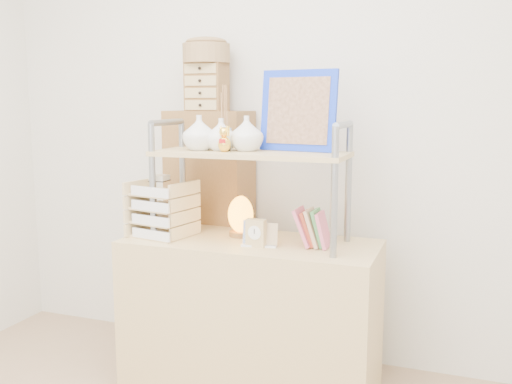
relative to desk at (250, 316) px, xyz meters
The scene contains 10 objects.
room_shell 1.55m from the desk, 90.00° to the right, with size 3.42×3.41×2.61m.
desk is the anchor object (origin of this frame).
cabinet 0.61m from the desk, 135.75° to the left, with size 0.45×0.24×1.35m, color brown.
hutch 0.82m from the desk, 150.72° to the left, with size 0.90×0.34×0.79m.
letter_tray 0.67m from the desk, behind, with size 0.29×0.28×0.30m.
salt_lamp 0.49m from the desk, 136.95° to the left, with size 0.13×0.12×0.20m.
desk_clock 0.45m from the desk, 56.04° to the right, with size 0.09×0.05×0.13m.
postcard_stand 0.42m from the desk, 46.52° to the right, with size 0.17×0.07×0.12m.
drawer_chest 1.21m from the desk, 137.52° to the left, with size 0.20×0.16×0.25m.
woven_basket 1.38m from the desk, 137.34° to the left, with size 0.25×0.25×0.10m, color olive.
Camera 1 is at (0.93, -1.25, 1.40)m, focal length 40.00 mm.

